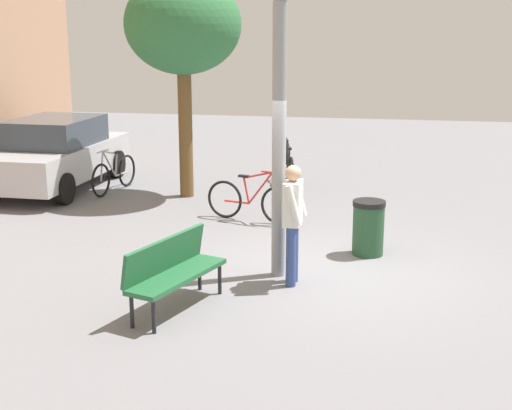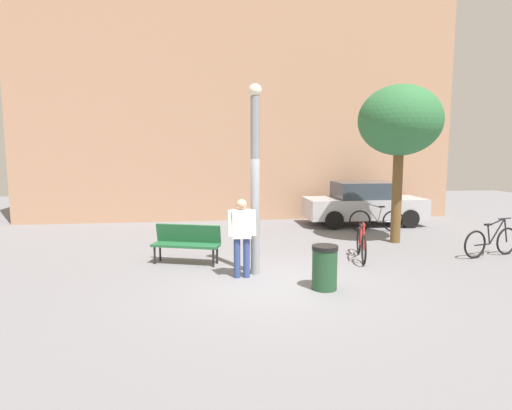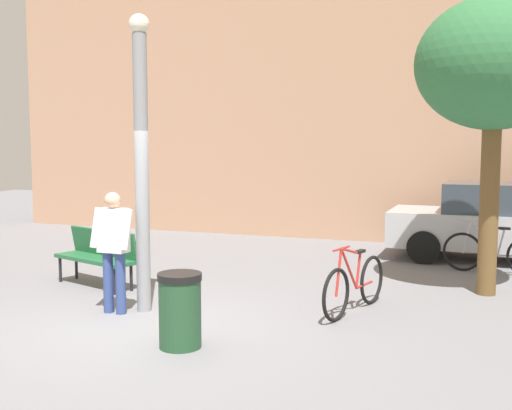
% 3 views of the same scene
% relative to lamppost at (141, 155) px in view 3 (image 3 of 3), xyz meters
% --- Properties ---
extents(ground_plane, '(36.00, 36.00, 0.00)m').
position_rel_lamppost_xyz_m(ground_plane, '(0.37, -0.58, -2.16)').
color(ground_plane, slate).
extents(building_facade, '(16.69, 2.00, 9.53)m').
position_rel_lamppost_xyz_m(building_facade, '(0.37, 8.20, 2.60)').
color(building_facade, tan).
rests_on(building_facade, ground_plane).
extents(lamppost, '(0.28, 0.28, 4.05)m').
position_rel_lamppost_xyz_m(lamppost, '(0.00, 0.00, 0.00)').
color(lamppost, gray).
rests_on(lamppost, ground_plane).
extents(person_by_lamppost, '(0.60, 0.29, 1.67)m').
position_rel_lamppost_xyz_m(person_by_lamppost, '(-0.32, -0.25, -1.20)').
color(person_by_lamppost, '#334784').
rests_on(person_by_lamppost, ground_plane).
extents(park_bench, '(1.67, 0.95, 0.92)m').
position_rel_lamppost_xyz_m(park_bench, '(-1.50, 1.09, -1.62)').
color(park_bench, '#236038').
rests_on(park_bench, ground_plane).
extents(plaza_tree, '(2.34, 2.34, 4.52)m').
position_rel_lamppost_xyz_m(plaza_tree, '(4.47, 2.68, 1.31)').
color(plaza_tree, brown).
rests_on(plaza_tree, ground_plane).
extents(bicycle_silver, '(1.80, 0.30, 0.97)m').
position_rel_lamppost_xyz_m(bicycle_silver, '(4.58, 4.34, -1.78)').
color(bicycle_silver, black).
rests_on(bicycle_silver, ground_plane).
extents(bicycle_red, '(0.50, 1.76, 0.97)m').
position_rel_lamppost_xyz_m(bicycle_red, '(2.77, 0.94, -1.78)').
color(bicycle_red, black).
rests_on(bicycle_red, ground_plane).
extents(parked_car_silver, '(4.22, 1.85, 1.55)m').
position_rel_lamppost_xyz_m(parked_car_silver, '(4.67, 5.69, -1.39)').
color(parked_car_silver, '#B7B7BC').
rests_on(parked_car_silver, ground_plane).
extents(trash_bin, '(0.51, 0.51, 0.86)m').
position_rel_lamppost_xyz_m(trash_bin, '(1.20, -1.22, -1.73)').
color(trash_bin, '#234C2D').
rests_on(trash_bin, ground_plane).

